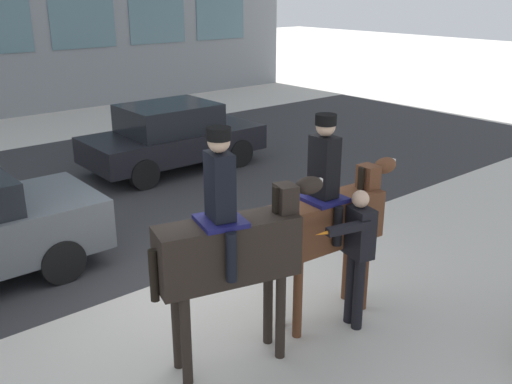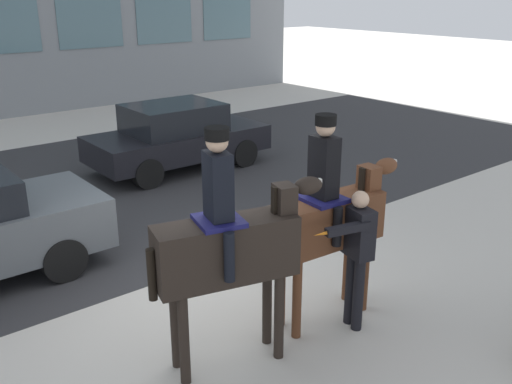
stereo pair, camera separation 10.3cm
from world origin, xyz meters
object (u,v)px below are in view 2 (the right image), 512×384
Objects in this scene: mounted_horse_lead at (229,245)px; pedestrian_bystander at (356,249)px; street_car_far_lane at (177,136)px; mounted_horse_companion at (329,216)px.

pedestrian_bystander is at bearing 1.18° from mounted_horse_lead.
mounted_horse_lead reaches higher than street_car_far_lane.
mounted_horse_lead reaches higher than mounted_horse_companion.
mounted_horse_companion is 0.50m from pedestrian_bystander.
pedestrian_bystander is 7.09m from street_car_far_lane.
mounted_horse_lead is 1.63m from pedestrian_bystander.
street_car_far_lane is (1.73, 6.87, -0.27)m from pedestrian_bystander.
street_car_far_lane is at bearing -91.04° from pedestrian_bystander.
mounted_horse_lead is 1.46m from mounted_horse_companion.
street_car_far_lane is (3.28, 6.50, -0.64)m from mounted_horse_lead.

